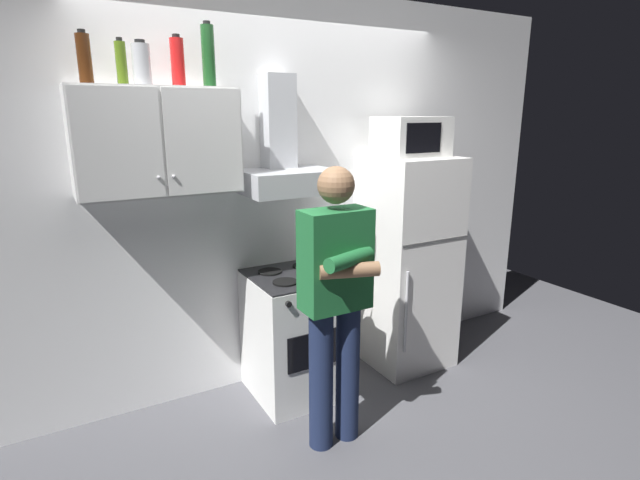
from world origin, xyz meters
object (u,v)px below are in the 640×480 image
bottle_olive_oil (121,63)px  cooking_pot (321,265)px  microwave (411,137)px  person_standing (336,300)px  refrigerator (407,263)px  bottle_canister_steel (142,64)px  bottle_wine_green (208,56)px  bottle_rum_dark (84,59)px  bottle_soda_red (178,62)px  upper_cabinet (157,141)px  range_hood (285,162)px  stove_oven (296,334)px

bottle_olive_oil → cooking_pot: bearing=-14.1°
microwave → person_standing: bearing=-148.0°
refrigerator → bottle_olive_oil: 2.34m
person_standing → bottle_canister_steel: 1.65m
microwave → bottle_wine_green: size_ratio=1.34×
microwave → bottle_rum_dark: bottle_rum_dark is taller
microwave → person_standing: (-1.00, -0.62, -0.84)m
refrigerator → person_standing: bearing=-148.8°
refrigerator → microwave: microwave is taller
person_standing → cooking_pot: person_standing is taller
cooking_pot → bottle_soda_red: size_ratio=1.09×
upper_cabinet → bottle_wine_green: bottle_wine_green is taller
range_hood → bottle_soda_red: bottle_soda_red is taller
stove_oven → person_standing: bearing=-94.7°
cooking_pot → bottle_olive_oil: 1.65m
bottle_rum_dark → stove_oven: bearing=-6.1°
upper_cabinet → bottle_wine_green: size_ratio=2.51×
upper_cabinet → person_standing: bearing=-44.3°
range_hood → bottle_canister_steel: bottle_canister_steel is taller
bottle_rum_dark → person_standing: bearing=-34.0°
stove_oven → bottle_olive_oil: bottle_olive_oil is taller
bottle_wine_green → refrigerator: bearing=-5.2°
range_hood → bottle_olive_oil: 1.10m
person_standing → cooking_pot: 0.52m
range_hood → bottle_olive_oil: bottle_olive_oil is taller
upper_cabinet → bottle_soda_red: bottle_soda_red is taller
bottle_canister_steel → person_standing: bearing=-41.7°
stove_oven → microwave: 1.62m
person_standing → bottle_canister_steel: (-0.80, 0.71, 1.26)m
refrigerator → bottle_rum_dark: size_ratio=6.02×
bottle_olive_oil → upper_cabinet: bearing=-10.0°
cooking_pot → bottle_olive_oil: bearing=165.9°
microwave → person_standing: microwave is taller
range_hood → bottle_canister_steel: bearing=-178.6°
person_standing → bottle_olive_oil: size_ratio=6.73×
microwave → bottle_olive_oil: 1.95m
bottle_rum_dark → cooking_pot: bearing=-10.8°
cooking_pot → bottle_soda_red: bearing=161.6°
range_hood → person_standing: range_hood is taller
bottle_rum_dark → bottle_canister_steel: bottle_rum_dark is taller
microwave → bottle_olive_oil: bottle_olive_oil is taller
bottle_olive_oil → bottle_canister_steel: bottle_olive_oil is taller
bottle_wine_green → bottle_canister_steel: 0.38m
stove_oven → cooking_pot: bearing=-42.5°
stove_oven → bottle_canister_steel: bottle_canister_steel is taller
bottle_soda_red → bottle_rum_dark: size_ratio=1.05×
upper_cabinet → bottle_wine_green: bearing=1.1°
bottle_wine_green → bottle_canister_steel: bottle_wine_green is taller
upper_cabinet → cooking_pot: 1.26m
bottle_rum_dark → bottle_wine_green: (0.65, 0.01, 0.05)m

